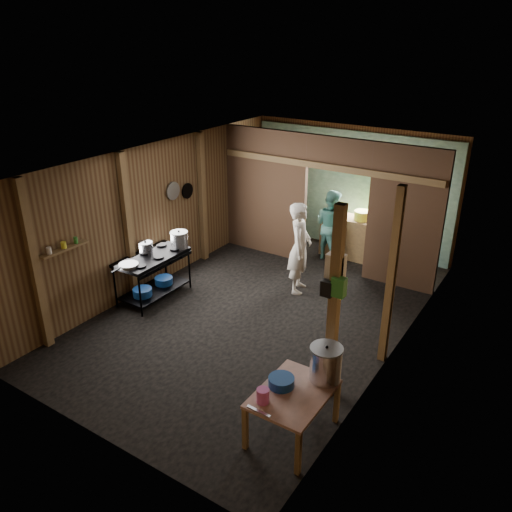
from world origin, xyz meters
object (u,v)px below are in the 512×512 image
Objects in this scene: stove_pot_large at (179,240)px; stock_pot at (326,364)px; yellow_tub at (362,215)px; cook at (300,248)px; pink_bucket at (263,396)px; prep_table at (293,414)px; gas_range at (154,277)px.

stove_pot_large is 0.70× the size of stock_pot.
yellow_tub is (-1.52, 4.77, 0.12)m from stock_pot.
cook is (-1.89, 2.84, 0.01)m from stock_pot.
pink_bucket is 0.52× the size of yellow_tub.
stove_pot_large is at bearing 102.12° from cook.
cook is at bearing 117.55° from prep_table.
cook is (1.84, 1.09, -0.11)m from stove_pot_large.
yellow_tub is (-1.12, 5.51, 0.25)m from pink_bucket.
stock_pot is at bearing -164.77° from cook.
gas_range is 2.98× the size of stock_pot.
yellow_tub reaches higher than prep_table.
gas_range reaches higher than prep_table.
yellow_tub is (-1.33, 5.19, 0.64)m from prep_table.
cook is at bearing 123.64° from stock_pot.
pink_bucket is (3.34, -2.49, -0.25)m from stove_pot_large.
pink_bucket is (3.51, -1.95, 0.30)m from gas_range.
yellow_tub is (2.21, 3.02, -0.00)m from stove_pot_large.
stove_pot_large is at bearing -126.27° from yellow_tub.
stock_pot reaches higher than prep_table.
cook is at bearing -100.91° from yellow_tub.
stove_pot_large is at bearing 143.23° from pink_bucket.
gas_range is at bearing 156.34° from prep_table.
pink_bucket is at bearing -117.86° from stock_pot.
pink_bucket is at bearing -29.11° from gas_range.
pink_bucket is 3.88m from cook.
prep_table is 0.55m from pink_bucket.
cook is at bearing 30.53° from stove_pot_large.
gas_range is 4.05m from prep_table.
stock_pot is at bearing 62.14° from pink_bucket.
gas_range is at bearing -107.42° from stove_pot_large.
cook is (-0.37, -1.93, -0.11)m from yellow_tub.
cook reaches higher than gas_range.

